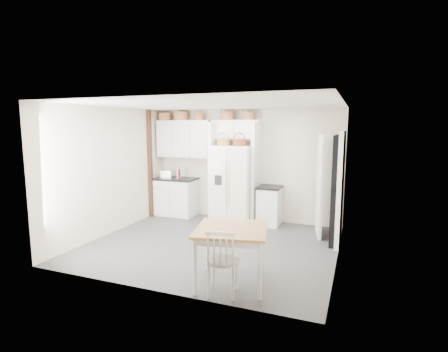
% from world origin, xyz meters
% --- Properties ---
extents(floor, '(4.50, 4.50, 0.00)m').
position_xyz_m(floor, '(0.00, 0.00, 0.00)').
color(floor, '#343434').
rests_on(floor, ground).
extents(ceiling, '(4.50, 4.50, 0.00)m').
position_xyz_m(ceiling, '(0.00, 0.00, 2.60)').
color(ceiling, white).
rests_on(ceiling, wall_back).
extents(wall_back, '(4.50, 0.00, 4.50)m').
position_xyz_m(wall_back, '(0.00, 2.00, 1.30)').
color(wall_back, beige).
rests_on(wall_back, floor).
extents(wall_left, '(0.00, 4.00, 4.00)m').
position_xyz_m(wall_left, '(-2.25, 0.00, 1.30)').
color(wall_left, beige).
rests_on(wall_left, floor).
extents(wall_right, '(0.00, 4.00, 4.00)m').
position_xyz_m(wall_right, '(2.25, 0.00, 1.30)').
color(wall_right, beige).
rests_on(wall_right, floor).
extents(refrigerator, '(0.92, 0.74, 1.78)m').
position_xyz_m(refrigerator, '(-0.15, 1.60, 0.89)').
color(refrigerator, white).
rests_on(refrigerator, floor).
extents(base_cab_left, '(0.97, 0.61, 0.90)m').
position_xyz_m(base_cab_left, '(-1.70, 1.70, 0.45)').
color(base_cab_left, white).
rests_on(base_cab_left, floor).
extents(base_cab_right, '(0.48, 0.57, 0.84)m').
position_xyz_m(base_cab_right, '(0.68, 1.70, 0.42)').
color(base_cab_right, white).
rests_on(base_cab_right, floor).
extents(dining_table, '(1.16, 1.16, 0.81)m').
position_xyz_m(dining_table, '(0.90, -1.40, 0.41)').
color(dining_table, olive).
rests_on(dining_table, floor).
extents(windsor_chair, '(0.53, 0.49, 0.93)m').
position_xyz_m(windsor_chair, '(0.91, -1.75, 0.46)').
color(windsor_chair, white).
rests_on(windsor_chair, floor).
extents(counter_left, '(1.01, 0.65, 0.04)m').
position_xyz_m(counter_left, '(-1.70, 1.70, 0.92)').
color(counter_left, black).
rests_on(counter_left, base_cab_left).
extents(counter_right, '(0.52, 0.61, 0.04)m').
position_xyz_m(counter_right, '(0.68, 1.70, 0.86)').
color(counter_right, black).
rests_on(counter_right, base_cab_right).
extents(toaster, '(0.30, 0.21, 0.19)m').
position_xyz_m(toaster, '(-1.91, 1.61, 1.03)').
color(toaster, silver).
rests_on(toaster, counter_left).
extents(cookbook_red, '(0.07, 0.17, 0.24)m').
position_xyz_m(cookbook_red, '(-1.57, 1.62, 1.06)').
color(cookbook_red, '#AC0C21').
rests_on(cookbook_red, counter_left).
extents(cookbook_cream, '(0.05, 0.17, 0.25)m').
position_xyz_m(cookbook_cream, '(-1.57, 1.62, 1.06)').
color(cookbook_cream, beige).
rests_on(cookbook_cream, counter_left).
extents(basket_upper_a, '(0.32, 0.32, 0.18)m').
position_xyz_m(basket_upper_a, '(-2.05, 1.83, 2.44)').
color(basket_upper_a, '#9A5D3C').
rests_on(basket_upper_a, upper_cabinet).
extents(basket_upper_b, '(0.36, 0.36, 0.21)m').
position_xyz_m(basket_upper_b, '(-1.59, 1.83, 2.46)').
color(basket_upper_b, '#9A5D3C').
rests_on(basket_upper_b, upper_cabinet).
extents(basket_upper_c, '(0.24, 0.24, 0.14)m').
position_xyz_m(basket_upper_c, '(-1.11, 1.83, 2.42)').
color(basket_upper_c, '#9A5D3C').
rests_on(basket_upper_c, upper_cabinet).
extents(basket_bridge_a, '(0.34, 0.34, 0.19)m').
position_xyz_m(basket_bridge_a, '(-0.39, 1.83, 2.44)').
color(basket_bridge_a, '#9A5D3C').
rests_on(basket_bridge_a, bridge_cabinet).
extents(basket_bridge_b, '(0.31, 0.31, 0.18)m').
position_xyz_m(basket_bridge_b, '(0.12, 1.83, 2.44)').
color(basket_bridge_b, '#9A5D3C').
rests_on(basket_bridge_b, bridge_cabinet).
extents(basket_fridge_a, '(0.30, 0.30, 0.16)m').
position_xyz_m(basket_fridge_a, '(-0.36, 1.50, 1.86)').
color(basket_fridge_a, '#9A5D3C').
rests_on(basket_fridge_a, refrigerator).
extents(basket_fridge_b, '(0.29, 0.29, 0.16)m').
position_xyz_m(basket_fridge_b, '(0.03, 1.50, 1.86)').
color(basket_fridge_b, '#59301A').
rests_on(basket_fridge_b, refrigerator).
extents(upper_cabinet, '(1.40, 0.34, 0.90)m').
position_xyz_m(upper_cabinet, '(-1.50, 1.83, 1.90)').
color(upper_cabinet, white).
rests_on(upper_cabinet, wall_back).
extents(bridge_cabinet, '(1.12, 0.34, 0.45)m').
position_xyz_m(bridge_cabinet, '(-0.15, 1.83, 2.12)').
color(bridge_cabinet, white).
rests_on(bridge_cabinet, wall_back).
extents(fridge_panel_left, '(0.08, 0.60, 2.30)m').
position_xyz_m(fridge_panel_left, '(-0.66, 1.70, 1.15)').
color(fridge_panel_left, white).
rests_on(fridge_panel_left, floor).
extents(fridge_panel_right, '(0.08, 0.60, 2.30)m').
position_xyz_m(fridge_panel_right, '(0.36, 1.70, 1.15)').
color(fridge_panel_right, white).
rests_on(fridge_panel_right, floor).
extents(trim_post, '(0.09, 0.09, 2.60)m').
position_xyz_m(trim_post, '(-2.20, 1.35, 1.30)').
color(trim_post, black).
rests_on(trim_post, floor).
extents(doorway_void, '(0.18, 0.85, 2.05)m').
position_xyz_m(doorway_void, '(2.16, 1.00, 1.02)').
color(doorway_void, black).
rests_on(doorway_void, floor).
extents(door_slab, '(0.21, 0.79, 2.05)m').
position_xyz_m(door_slab, '(1.80, 1.33, 1.02)').
color(door_slab, white).
rests_on(door_slab, floor).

